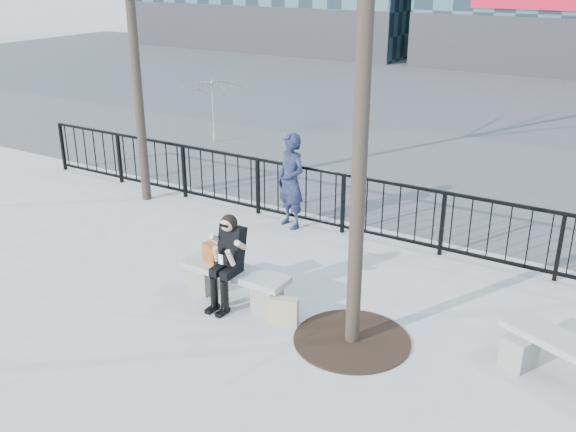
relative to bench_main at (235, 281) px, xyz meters
The scene contains 11 objects.
ground 0.30m from the bench_main, ahead, with size 120.00×120.00×0.00m, color #A5A49F.
street_surface 15.00m from the bench_main, 90.00° to the left, with size 60.00×23.00×0.01m, color #474747.
railing 3.01m from the bench_main, 90.00° to the left, with size 14.00×0.06×1.10m.
tree_grate 1.92m from the bench_main, ahead, with size 1.50×1.50×0.02m, color black.
bench_main is the anchor object (origin of this frame).
bench_second 4.40m from the bench_main, ahead, with size 1.62×0.45×0.48m.
seated_woman 0.40m from the bench_main, 90.00° to the right, with size 0.50×0.64×1.34m.
handbag 0.51m from the bench_main, behind, with size 0.32×0.15×0.27m, color #A54914.
shopping_bag 0.96m from the bench_main, 11.56° to the right, with size 0.40×0.15×0.38m, color #CCB390.
standing_man 2.92m from the bench_main, 104.78° to the left, with size 0.63×0.42×1.73m, color black.
vendor_umbrella 8.67m from the bench_main, 129.45° to the left, with size 1.86×1.89×1.70m, color yellow.
Camera 1 is at (4.84, -6.53, 4.50)m, focal length 40.00 mm.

